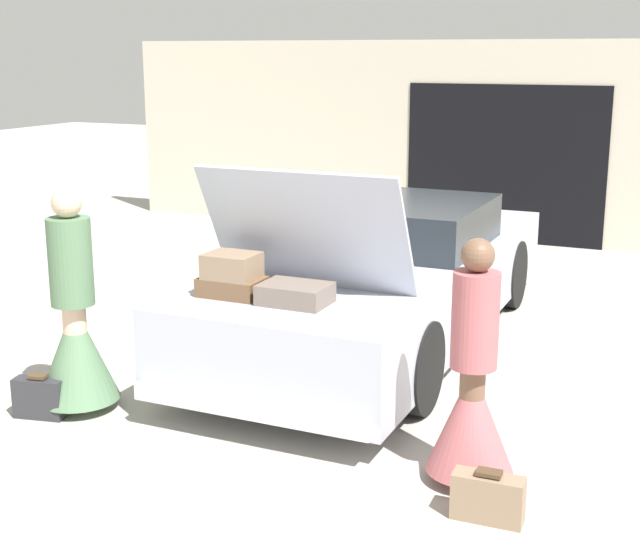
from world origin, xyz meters
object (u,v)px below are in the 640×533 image
(car, at_px, (382,277))
(suitcase_beside_right_person, at_px, (488,498))
(person_left, at_px, (75,332))
(suitcase_beside_left_person, at_px, (40,398))
(person_right, at_px, (472,397))

(car, height_order, suitcase_beside_right_person, car)
(person_left, distance_m, suitcase_beside_left_person, 0.54)
(car, height_order, suitcase_beside_left_person, car)
(car, distance_m, suitcase_beside_right_person, 3.40)
(person_left, relative_size, suitcase_beside_right_person, 4.06)
(car, bearing_deg, person_left, -120.65)
(person_left, xyz_separation_m, person_right, (3.00, 0.07, -0.04))
(person_right, relative_size, suitcase_beside_right_person, 3.75)
(person_right, relative_size, suitcase_beside_left_person, 3.92)
(suitcase_beside_left_person, distance_m, suitcase_beside_right_person, 3.38)
(person_right, bearing_deg, suitcase_beside_left_person, 89.00)
(car, relative_size, person_left, 3.08)
(suitcase_beside_left_person, bearing_deg, car, 59.31)
(car, height_order, person_right, car)
(person_right, distance_m, suitcase_beside_left_person, 3.20)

